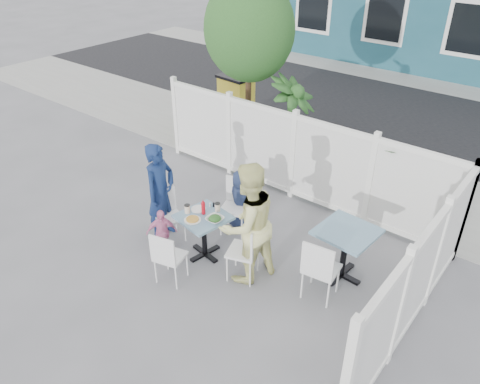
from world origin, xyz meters
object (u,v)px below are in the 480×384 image
Objects in this scene: chair_back at (236,201)px; man at (161,192)px; main_table at (204,225)px; chair_near at (167,255)px; spare_table at (346,241)px; toddler at (162,233)px; chair_left at (168,211)px; woman at (248,224)px; utility_cabinet at (236,106)px; boy at (241,200)px; chair_right at (248,247)px.

chair_back is 1.21m from man.
chair_near is (0.02, -0.77, -0.06)m from main_table.
toddler is (-2.38, -1.24, -0.22)m from spare_table.
chair_back is 1.09× the size of chair_near.
toddler is at bearing 50.86° from chair_left.
woman is at bearing 2.50° from main_table.
toddler is at bearing 128.94° from chair_near.
woman is (0.84, -0.80, 0.36)m from chair_back.
utility_cabinet is 3.90m from chair_back.
utility_cabinet is at bearing 145.55° from spare_table.
spare_table is 1.92m from chair_back.
main_table is (2.50, -3.86, -0.11)m from utility_cabinet.
chair_back reaches higher than main_table.
chair_back is (2.45, -3.03, -0.13)m from utility_cabinet.
chair_left is 1.19m from boy.
chair_near is (2.52, -4.63, -0.17)m from utility_cabinet.
man is 0.89× the size of woman.
chair_near is at bearing 63.47° from chair_left.
spare_table is 2.69m from toddler.
woman is 1.46m from toddler.
chair_near is at bearing -56.23° from utility_cabinet.
chair_left is at bearing -161.12° from spare_table.
boy is at bearing 77.28° from chair_near.
chair_right is at bearing -33.78° from toddler.
boy is (-0.06, 1.70, 0.03)m from chair_near.
utility_cabinet is 5.29m from spare_table.
woman reaches higher than chair_back.
man is (-0.88, -0.01, 0.25)m from main_table.
utility_cabinet is at bearing -50.60° from boy.
spare_table is 0.51× the size of man.
boy is 1.33× the size of toddler.
utility_cabinet reaches higher than chair_near.
boy reaches higher than chair_left.
toddler is (-0.46, -1.21, -0.14)m from chair_back.
chair_back is at bearing -51.92° from man.
boy is at bearing 23.76° from chair_right.
chair_right is 0.88× the size of boy.
main_table is at bearing -96.81° from man.
man is (-1.71, -0.01, 0.26)m from chair_right.
chair_back is (-0.05, 0.83, -0.02)m from main_table.
utility_cabinet reaches higher than spare_table.
utility_cabinet is 1.67× the size of toddler.
chair_near is 1.07× the size of toddler.
main_table is 0.96× the size of spare_table.
man reaches higher than chair_left.
chair_right is at bearing 117.43° from chair_back.
main_table is at bearing 71.14° from chair_right.
chair_back reaches higher than chair_near.
main_table is at bearing 77.05° from chair_near.
utility_cabinet is 5.28m from chair_near.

